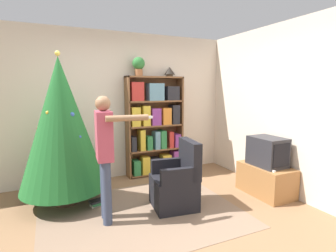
{
  "coord_description": "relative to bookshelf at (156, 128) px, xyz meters",
  "views": [
    {
      "loc": [
        -1.15,
        -2.7,
        1.62
      ],
      "look_at": [
        0.49,
        0.87,
        1.05
      ],
      "focal_mm": 28.0,
      "sensor_mm": 36.0,
      "label": 1
    }
  ],
  "objects": [
    {
      "name": "christmas_tree",
      "position": [
        -1.65,
        -0.65,
        0.24
      ],
      "size": [
        1.17,
        1.17,
        2.11
      ],
      "color": "#4C3323",
      "rests_on": "ground_plane"
    },
    {
      "name": "area_rug",
      "position": [
        -0.77,
        -1.41,
        -0.88
      ],
      "size": [
        2.5,
        1.95,
        0.01
      ],
      "color": "#7F6651",
      "rests_on": "ground_plane"
    },
    {
      "name": "wall_right",
      "position": [
        1.48,
        -1.78,
        0.41
      ],
      "size": [
        0.1,
        8.0,
        2.6
      ],
      "color": "beige",
      "rests_on": "ground_plane"
    },
    {
      "name": "wall_back",
      "position": [
        -0.66,
        0.21,
        0.41
      ],
      "size": [
        8.0,
        0.1,
        2.6
      ],
      "color": "beige",
      "rests_on": "ground_plane"
    },
    {
      "name": "bookshelf",
      "position": [
        0.0,
        0.0,
        0.0
      ],
      "size": [
        1.07,
        0.26,
        1.83
      ],
      "color": "brown",
      "rests_on": "ground_plane"
    },
    {
      "name": "game_remote",
      "position": [
        1.02,
        -1.84,
        -0.42
      ],
      "size": [
        0.04,
        0.12,
        0.02
      ],
      "color": "white",
      "rests_on": "tv_stand"
    },
    {
      "name": "tv_stand",
      "position": [
        1.17,
        -1.6,
        -0.66
      ],
      "size": [
        0.49,
        0.81,
        0.45
      ],
      "color": "#996638",
      "rests_on": "ground_plane"
    },
    {
      "name": "armchair",
      "position": [
        -0.27,
        -1.42,
        -0.56
      ],
      "size": [
        0.64,
        0.63,
        0.92
      ],
      "rotation": [
        0.0,
        0.0,
        -1.7
      ],
      "color": "black",
      "rests_on": "ground_plane"
    },
    {
      "name": "television",
      "position": [
        1.17,
        -1.6,
        -0.22
      ],
      "size": [
        0.38,
        0.53,
        0.44
      ],
      "color": "#28282D",
      "rests_on": "tv_stand"
    },
    {
      "name": "table_lamp",
      "position": [
        0.29,
        0.01,
        1.05
      ],
      "size": [
        0.2,
        0.2,
        0.18
      ],
      "color": "#473828",
      "rests_on": "bookshelf"
    },
    {
      "name": "ground_plane",
      "position": [
        -0.66,
        -1.78,
        -0.89
      ],
      "size": [
        14.0,
        14.0,
        0.0
      ],
      "primitive_type": "plane",
      "color": "#846042"
    },
    {
      "name": "book_pile_near_tree",
      "position": [
        -1.25,
        -0.95,
        -0.84
      ],
      "size": [
        0.24,
        0.17,
        0.09
      ],
      "color": "beige",
      "rests_on": "ground_plane"
    },
    {
      "name": "standing_person",
      "position": [
        -1.22,
        -1.41,
        0.02
      ],
      "size": [
        0.62,
        0.51,
        1.53
      ],
      "rotation": [
        0.0,
        0.0,
        -1.65
      ],
      "color": "#38425B",
      "rests_on": "ground_plane"
    },
    {
      "name": "potted_plant",
      "position": [
        -0.31,
        0.01,
        1.13
      ],
      "size": [
        0.22,
        0.22,
        0.33
      ],
      "color": "#935B38",
      "rests_on": "bookshelf"
    }
  ]
}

